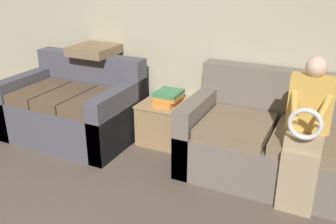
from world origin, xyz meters
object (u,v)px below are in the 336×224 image
at_px(book_stack, 168,97).
at_px(throw_pillow, 94,50).
at_px(couch_main, 310,149).
at_px(couch_side, 75,109).
at_px(side_shelf, 169,122).
at_px(child_left_seated, 306,131).

bearing_deg(book_stack, throw_pillow, 178.28).
bearing_deg(couch_main, couch_side, -176.74).
height_order(couch_side, side_shelf, couch_side).
xyz_separation_m(side_shelf, throw_pillow, (-0.95, 0.03, 0.70)).
bearing_deg(couch_side, couch_main, 3.26).
relative_size(couch_side, throw_pillow, 2.95).
relative_size(child_left_seated, throw_pillow, 2.61).
bearing_deg(throw_pillow, couch_main, -4.58).
xyz_separation_m(couch_main, child_left_seated, (-0.04, -0.40, 0.34)).
bearing_deg(couch_side, child_left_seated, -5.92).
bearing_deg(book_stack, couch_main, -6.38).
bearing_deg(child_left_seated, throw_pillow, 166.09).
bearing_deg(couch_side, book_stack, 16.87).
distance_m(couch_side, book_stack, 1.08).
xyz_separation_m(couch_side, side_shelf, (1.03, 0.31, -0.09)).
xyz_separation_m(child_left_seated, side_shelf, (-1.44, 0.57, -0.43)).
height_order(couch_main, child_left_seated, child_left_seated).
bearing_deg(side_shelf, couch_main, -6.47).
xyz_separation_m(child_left_seated, book_stack, (-1.45, 0.56, -0.14)).
bearing_deg(throw_pillow, child_left_seated, -13.91).
relative_size(child_left_seated, book_stack, 3.79).
xyz_separation_m(child_left_seated, throw_pillow, (-2.39, 0.59, 0.27)).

